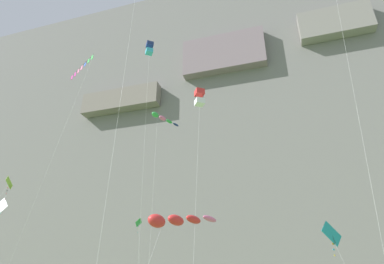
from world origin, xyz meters
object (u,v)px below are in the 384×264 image
at_px(kite_diamond_low_right, 7,187).
at_px(kite_diamond_upper_right, 139,227).
at_px(kite_windsock_far_left, 174,220).
at_px(kite_diamond_low_center, 332,235).
at_px(kite_banner_high_center, 80,73).
at_px(kite_box_upper_mid, 200,98).
at_px(kite_windsock_far_right, 162,118).
at_px(kite_box_front_field, 149,49).
at_px(kite_diamond_mid_left, 0,208).

height_order(kite_diamond_low_right, kite_diamond_upper_right, kite_diamond_low_right).
bearing_deg(kite_windsock_far_left, kite_diamond_low_center, 39.43).
xyz_separation_m(kite_banner_high_center, kite_box_upper_mid, (16.89, -1.77, -7.98)).
distance_m(kite_banner_high_center, kite_windsock_far_right, 12.36).
bearing_deg(kite_diamond_low_center, kite_banner_high_center, -175.30).
bearing_deg(kite_diamond_low_right, kite_windsock_far_left, -18.61).
xyz_separation_m(kite_windsock_far_left, kite_diamond_upper_right, (-12.92, 20.82, 3.44)).
distance_m(kite_windsock_far_left, kite_diamond_low_center, 14.55).
relative_size(kite_box_front_field, kite_banner_high_center, 0.93).
distance_m(kite_diamond_low_right, kite_diamond_mid_left, 2.62).
xyz_separation_m(kite_banner_high_center, kite_diamond_low_center, (27.56, 2.26, -21.49)).
height_order(kite_banner_high_center, kite_diamond_mid_left, kite_banner_high_center).
relative_size(kite_diamond_mid_left, kite_windsock_far_right, 0.53).
bearing_deg(kite_box_upper_mid, kite_diamond_mid_left, 172.76).
xyz_separation_m(kite_banner_high_center, kite_windsock_far_right, (9.40, 6.24, -5.05)).
relative_size(kite_box_front_field, kite_diamond_upper_right, 2.39).
bearing_deg(kite_diamond_low_center, kite_windsock_far_right, 167.66).
bearing_deg(kite_windsock_far_right, kite_diamond_low_right, -165.88).
xyz_separation_m(kite_windsock_far_left, kite_box_upper_mid, (0.56, 5.21, 13.29)).
relative_size(kite_diamond_low_center, kite_box_upper_mid, 0.37).
relative_size(kite_diamond_low_center, kite_windsock_far_right, 0.33).
xyz_separation_m(kite_diamond_low_right, kite_windsock_far_right, (18.50, 4.65, 9.24)).
xyz_separation_m(kite_diamond_low_center, kite_diamond_upper_right, (-24.16, 11.58, 3.66)).
bearing_deg(kite_windsock_far_left, kite_box_front_field, 142.34).
bearing_deg(kite_box_upper_mid, kite_windsock_far_left, -96.18).
distance_m(kite_diamond_low_center, kite_diamond_upper_right, 27.04).
distance_m(kite_box_front_field, kite_windsock_far_left, 20.69).
relative_size(kite_diamond_mid_left, kite_diamond_upper_right, 1.08).
xyz_separation_m(kite_banner_high_center, kite_windsock_far_left, (16.32, -6.98, -21.28)).
distance_m(kite_diamond_mid_left, kite_box_upper_mid, 27.71).
relative_size(kite_banner_high_center, kite_windsock_far_right, 1.26).
relative_size(kite_windsock_far_left, kite_box_upper_mid, 0.48).
bearing_deg(kite_windsock_far_left, kite_diamond_mid_left, 161.51).
bearing_deg(kite_diamond_low_center, kite_diamond_low_right, -178.94).
bearing_deg(kite_diamond_mid_left, kite_diamond_low_center, 1.14).
xyz_separation_m(kite_diamond_mid_left, kite_windsock_far_right, (18.54, 4.70, 11.86)).
bearing_deg(kite_box_front_field, kite_diamond_low_center, 19.09).
relative_size(kite_box_front_field, kite_windsock_far_right, 1.17).
bearing_deg(kite_diamond_upper_right, kite_windsock_far_right, -51.76).
xyz_separation_m(kite_diamond_low_right, kite_diamond_mid_left, (-0.04, -0.05, -2.62)).
xyz_separation_m(kite_diamond_low_center, kite_windsock_far_right, (-18.16, 3.97, 16.44)).
height_order(kite_box_front_field, kite_windsock_far_left, kite_box_front_field).
distance_m(kite_banner_high_center, kite_windsock_far_left, 27.71).
relative_size(kite_windsock_far_left, kite_diamond_low_center, 1.31).
bearing_deg(kite_banner_high_center, kite_box_front_field, -15.88).
relative_size(kite_diamond_low_right, kite_windsock_far_right, 0.65).
height_order(kite_diamond_low_right, kite_windsock_far_left, kite_diamond_low_right).
relative_size(kite_banner_high_center, kite_windsock_far_left, 2.90).
height_order(kite_box_front_field, kite_windsock_far_right, kite_box_front_field).
bearing_deg(kite_banner_high_center, kite_windsock_far_left, -23.15).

